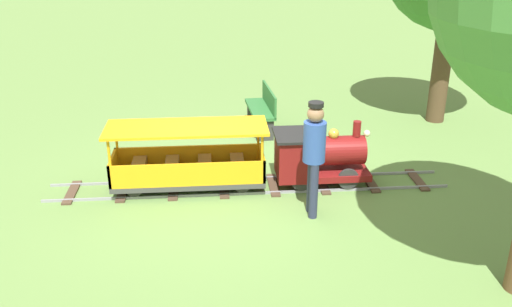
% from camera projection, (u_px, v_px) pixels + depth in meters
% --- Properties ---
extents(ground_plane, '(60.00, 60.00, 0.00)m').
position_uv_depth(ground_plane, '(232.00, 187.00, 8.44)').
color(ground_plane, '#608442').
extents(track, '(0.76, 6.05, 0.04)m').
position_uv_depth(track, '(249.00, 186.00, 8.45)').
color(track, gray).
rests_on(track, ground_plane).
extents(locomotive, '(0.72, 1.44, 0.97)m').
position_uv_depth(locomotive, '(316.00, 156.00, 8.35)').
color(locomotive, maroon).
rests_on(locomotive, ground_plane).
extents(passenger_car, '(0.82, 2.35, 0.97)m').
position_uv_depth(passenger_car, '(188.00, 164.00, 8.23)').
color(passenger_car, '#3F3F3F').
rests_on(passenger_car, ground_plane).
extents(conductor_person, '(0.30, 0.30, 1.62)m').
position_uv_depth(conductor_person, '(314.00, 150.00, 7.31)').
color(conductor_person, '#282D47').
rests_on(conductor_person, ground_plane).
extents(park_bench, '(1.33, 0.50, 0.82)m').
position_uv_depth(park_bench, '(262.00, 109.00, 10.64)').
color(park_bench, '#2D6B33').
rests_on(park_bench, ground_plane).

